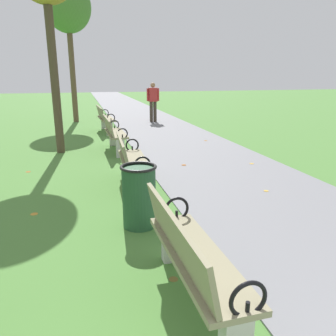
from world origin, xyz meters
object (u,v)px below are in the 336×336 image
object	(u,v)px
park_bench_3	(131,160)
park_bench_4	(114,133)
tree_3	(68,8)
pedestrian_walking	(153,100)
trash_bin	(139,196)
park_bench_2	(191,256)
park_bench_5	(105,118)

from	to	relation	value
park_bench_3	park_bench_4	xyz separation A→B (m)	(-0.00, 2.92, 0.00)
tree_3	pedestrian_walking	world-z (taller)	tree_3
park_bench_3	trash_bin	world-z (taller)	park_bench_3
tree_3	park_bench_2	bearing A→B (deg)	-85.37
park_bench_3	park_bench_5	distance (m)	6.04
park_bench_2	park_bench_5	xyz separation A→B (m)	(0.00, 9.42, 0.00)
park_bench_2	tree_3	distance (m)	13.09
park_bench_4	pedestrian_walking	bearing A→B (deg)	67.02
park_bench_4	trash_bin	bearing A→B (deg)	-91.83
park_bench_4	park_bench_3	bearing A→B (deg)	-90.00
tree_3	park_bench_5	bearing A→B (deg)	-71.50
tree_3	trash_bin	bearing A→B (deg)	-85.43
park_bench_4	trash_bin	size ratio (longest dim) A/B	1.92
park_bench_5	trash_bin	bearing A→B (deg)	-91.09
park_bench_3	park_bench_2	bearing A→B (deg)	-90.00
pedestrian_walking	trash_bin	xyz separation A→B (m)	(-2.32, -9.74, -0.50)
park_bench_3	park_bench_4	world-z (taller)	same
park_bench_5	tree_3	xyz separation A→B (m)	(-1.01, 3.01, 3.99)
park_bench_2	park_bench_5	bearing A→B (deg)	90.00
park_bench_3	pedestrian_walking	size ratio (longest dim) A/B	1.00
tree_3	pedestrian_walking	distance (m)	4.87
park_bench_5	pedestrian_walking	bearing A→B (deg)	42.79
park_bench_4	park_bench_2	bearing A→B (deg)	-90.00
park_bench_3	pedestrian_walking	bearing A→B (deg)	74.88
park_bench_5	park_bench_3	bearing A→B (deg)	-90.00
park_bench_3	pedestrian_walking	distance (m)	8.35
tree_3	park_bench_4	bearing A→B (deg)	-80.67
tree_3	pedestrian_walking	xyz separation A→B (m)	(3.18, -0.99, -3.55)
park_bench_4	tree_3	distance (m)	7.38
park_bench_5	trash_bin	distance (m)	7.73
park_bench_2	park_bench_3	distance (m)	3.38
park_bench_2	trash_bin	bearing A→B (deg)	94.99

